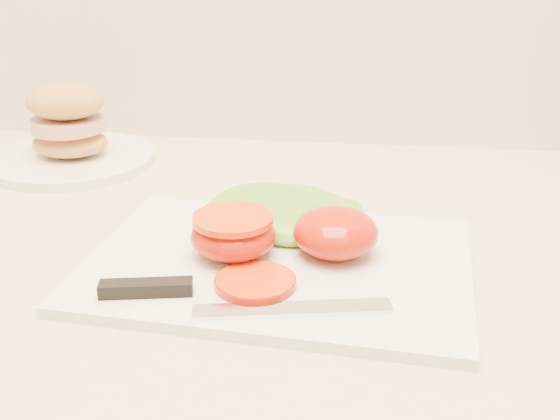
# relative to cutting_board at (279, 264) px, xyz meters

# --- Properties ---
(cutting_board) EXTENTS (0.37, 0.28, 0.01)m
(cutting_board) POSITION_rel_cutting_board_xyz_m (0.00, 0.00, 0.00)
(cutting_board) COLOR silver
(cutting_board) RESTS_ON counter
(tomato_half_dome) EXTENTS (0.08, 0.08, 0.04)m
(tomato_half_dome) POSITION_rel_cutting_board_xyz_m (0.05, 0.02, 0.03)
(tomato_half_dome) COLOR red
(tomato_half_dome) RESTS_ON cutting_board
(tomato_half_cut) EXTENTS (0.08, 0.08, 0.04)m
(tomato_half_cut) POSITION_rel_cutting_board_xyz_m (-0.04, 0.00, 0.03)
(tomato_half_cut) COLOR red
(tomato_half_cut) RESTS_ON cutting_board
(tomato_slice_0) EXTENTS (0.07, 0.07, 0.01)m
(tomato_slice_0) POSITION_rel_cutting_board_xyz_m (-0.01, -0.05, 0.01)
(tomato_slice_0) COLOR #EA4809
(tomato_slice_0) RESTS_ON cutting_board
(lettuce_leaf_0) EXTENTS (0.16, 0.11, 0.03)m
(lettuce_leaf_0) POSITION_rel_cutting_board_xyz_m (-0.01, 0.07, 0.02)
(lettuce_leaf_0) COLOR #69A92C
(lettuce_leaf_0) RESTS_ON cutting_board
(lettuce_leaf_1) EXTENTS (0.13, 0.13, 0.02)m
(lettuce_leaf_1) POSITION_rel_cutting_board_xyz_m (0.04, 0.07, 0.02)
(lettuce_leaf_1) COLOR #69A92C
(lettuce_leaf_1) RESTS_ON cutting_board
(knife) EXTENTS (0.24, 0.05, 0.01)m
(knife) POSITION_rel_cutting_board_xyz_m (-0.05, -0.08, 0.01)
(knife) COLOR silver
(knife) RESTS_ON cutting_board
(sandwich_plate) EXTENTS (0.21, 0.21, 0.11)m
(sandwich_plate) POSITION_rel_cutting_board_xyz_m (-0.30, 0.26, 0.03)
(sandwich_plate) COLOR white
(sandwich_plate) RESTS_ON counter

